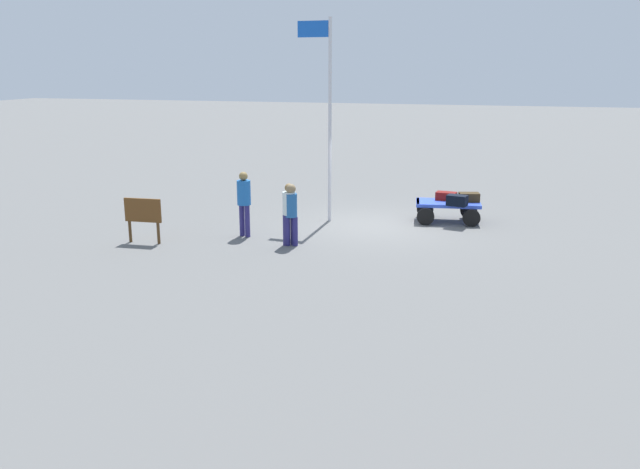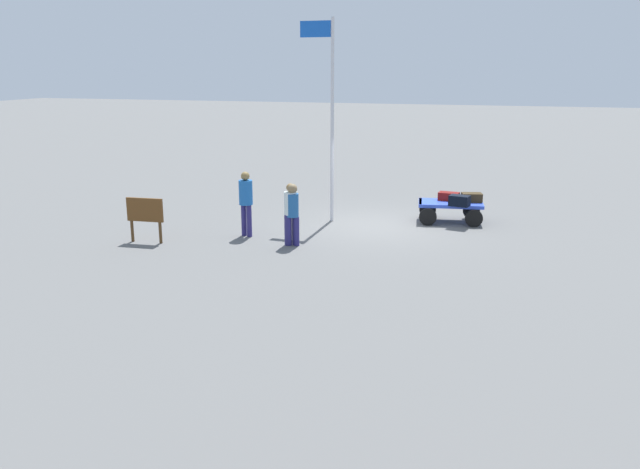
# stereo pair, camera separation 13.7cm
# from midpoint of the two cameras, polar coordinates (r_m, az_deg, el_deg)

# --- Properties ---
(ground_plane) EXTENTS (120.00, 120.00, 0.00)m
(ground_plane) POSITION_cam_midpoint_polar(r_m,az_deg,el_deg) (19.21, 4.74, 0.78)
(ground_plane) COLOR #616160
(luggage_cart) EXTENTS (2.00, 1.41, 0.61)m
(luggage_cart) POSITION_cam_midpoint_polar(r_m,az_deg,el_deg) (19.89, 10.82, 2.36)
(luggage_cart) COLOR blue
(luggage_cart) RESTS_ON ground
(suitcase_navy) EXTENTS (0.63, 0.48, 0.31)m
(suitcase_navy) POSITION_cam_midpoint_polar(r_m,az_deg,el_deg) (19.32, 11.65, 2.93)
(suitcase_navy) COLOR black
(suitcase_navy) RESTS_ON luggage_cart
(suitcase_grey) EXTENTS (0.64, 0.42, 0.24)m
(suitcase_grey) POSITION_cam_midpoint_polar(r_m,az_deg,el_deg) (20.06, 10.74, 3.31)
(suitcase_grey) COLOR maroon
(suitcase_grey) RESTS_ON luggage_cart
(suitcase_tan) EXTENTS (0.66, 0.50, 0.26)m
(suitcase_tan) POSITION_cam_midpoint_polar(r_m,az_deg,el_deg) (19.99, 12.66, 3.19)
(suitcase_tan) COLOR #392B17
(suitcase_tan) RESTS_ON luggage_cart
(worker_lead) EXTENTS (0.45, 0.45, 1.63)m
(worker_lead) POSITION_cam_midpoint_polar(r_m,az_deg,el_deg) (16.88, -2.93, 2.17)
(worker_lead) COLOR navy
(worker_lead) RESTS_ON ground
(worker_trailing) EXTENTS (0.48, 0.48, 1.78)m
(worker_trailing) POSITION_cam_midpoint_polar(r_m,az_deg,el_deg) (17.84, -6.85, 3.16)
(worker_trailing) COLOR navy
(worker_trailing) RESTS_ON ground
(worker_supervisor) EXTENTS (0.34, 0.33, 1.62)m
(worker_supervisor) POSITION_cam_midpoint_polar(r_m,az_deg,el_deg) (16.83, -2.76, 2.11)
(worker_supervisor) COLOR navy
(worker_supervisor) RESTS_ON ground
(flagpole) EXTENTS (1.02, 0.10, 5.86)m
(flagpole) POSITION_cam_midpoint_polar(r_m,az_deg,el_deg) (19.28, 0.40, 11.08)
(flagpole) COLOR silver
(flagpole) RESTS_ON ground
(signboard) EXTENTS (1.01, 0.13, 1.19)m
(signboard) POSITION_cam_midpoint_polar(r_m,az_deg,el_deg) (17.74, -15.37, 1.75)
(signboard) COLOR #4C3319
(signboard) RESTS_ON ground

